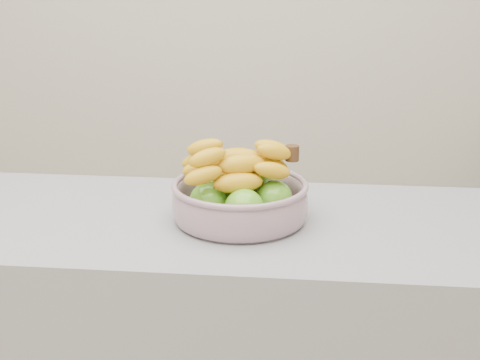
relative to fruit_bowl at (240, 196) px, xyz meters
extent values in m
cylinder|color=#A3B4C4|center=(0.00, 0.00, -0.05)|extent=(0.27, 0.27, 0.01)
torus|color=#A3B4C4|center=(0.00, 0.00, 0.03)|extent=(0.32, 0.32, 0.01)
sphere|color=#408717|center=(0.02, -0.08, 0.00)|extent=(0.09, 0.09, 0.09)
sphere|color=#408717|center=(0.08, -0.01, 0.00)|extent=(0.09, 0.09, 0.09)
sphere|color=#408717|center=(0.03, 0.07, 0.00)|extent=(0.09, 0.09, 0.09)
sphere|color=#408717|center=(-0.06, 0.05, 0.00)|extent=(0.09, 0.09, 0.09)
sphere|color=#408717|center=(-0.07, -0.04, 0.00)|extent=(0.09, 0.09, 0.09)
ellipsoid|color=yellow|center=(0.00, -0.05, 0.05)|extent=(0.21, 0.11, 0.05)
ellipsoid|color=yellow|center=(-0.01, 0.00, 0.05)|extent=(0.21, 0.09, 0.05)
ellipsoid|color=yellow|center=(-0.02, 0.05, 0.05)|extent=(0.21, 0.07, 0.05)
ellipsoid|color=yellow|center=(0.01, -0.03, 0.09)|extent=(0.20, 0.12, 0.05)
ellipsoid|color=yellow|center=(-0.01, 0.03, 0.09)|extent=(0.20, 0.05, 0.05)
cylinder|color=#3E2614|center=(0.12, 0.03, 0.10)|extent=(0.03, 0.03, 0.04)
camera|label=1|loc=(0.16, -1.47, 0.53)|focal=50.00mm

